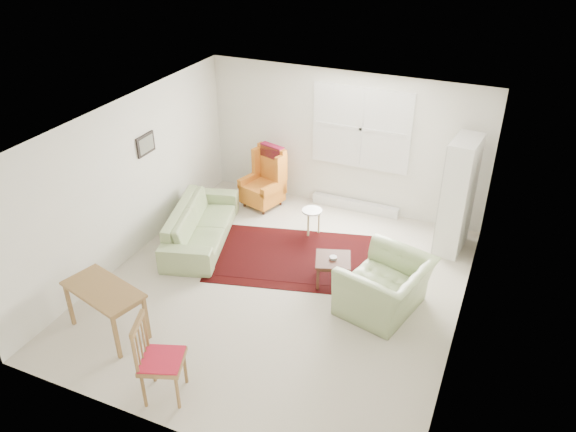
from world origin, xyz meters
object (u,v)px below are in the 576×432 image
at_px(sofa, 200,218).
at_px(desk_chair, 162,359).
at_px(wingback_chair, 262,178).
at_px(desk, 107,310).
at_px(coffee_table, 333,270).
at_px(stool, 312,221).
at_px(cabinet, 458,196).
at_px(armchair, 386,282).

bearing_deg(sofa, desk_chair, -172.34).
xyz_separation_m(wingback_chair, desk, (-0.35, -3.88, -0.21)).
relative_size(coffee_table, desk_chair, 0.47).
bearing_deg(sofa, stool, -75.65).
bearing_deg(wingback_chair, desk, -78.48).
bearing_deg(desk_chair, sofa, 4.05).
bearing_deg(desk, stool, 65.39).
distance_m(wingback_chair, coffee_table, 2.62).
bearing_deg(stool, cabinet, 12.17).
xyz_separation_m(cabinet, desk, (-3.76, -3.82, -0.60)).
height_order(armchair, wingback_chair, wingback_chair).
height_order(coffee_table, desk_chair, desk_chair).
height_order(cabinet, desk_chair, cabinet).
relative_size(armchair, wingback_chair, 1.06).
relative_size(wingback_chair, desk, 1.01).
bearing_deg(sofa, desk, 164.96).
bearing_deg(desk_chair, armchair, -57.00).
bearing_deg(cabinet, desk_chair, -113.06).
xyz_separation_m(wingback_chair, cabinet, (3.41, -0.06, 0.39)).
xyz_separation_m(armchair, desk_chair, (-1.88, -2.49, 0.08)).
height_order(sofa, armchair, armchair).
height_order(wingback_chair, stool, wingback_chair).
height_order(coffee_table, desk, desk).
distance_m(cabinet, desk_chair, 5.10).
relative_size(armchair, desk, 1.07).
xyz_separation_m(stool, cabinet, (2.23, 0.48, 0.72)).
height_order(wingback_chair, coffee_table, wingback_chair).
relative_size(desk, desk_chair, 1.02).
bearing_deg(armchair, sofa, -85.26).
distance_m(armchair, desk_chair, 3.12).
bearing_deg(coffee_table, cabinet, 48.64).
relative_size(sofa, stool, 4.68).
height_order(stool, desk, desk).
distance_m(sofa, wingback_chair, 1.54).
relative_size(wingback_chair, coffee_table, 2.21).
relative_size(stool, desk_chair, 0.42).
bearing_deg(coffee_table, desk, -136.71).
relative_size(sofa, desk_chair, 1.98).
distance_m(wingback_chair, cabinet, 3.44).
relative_size(armchair, desk_chair, 1.10).
relative_size(sofa, cabinet, 1.12).
bearing_deg(armchair, stool, -117.76).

